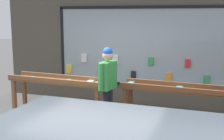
{
  "coord_description": "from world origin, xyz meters",
  "views": [
    {
      "loc": [
        2.42,
        -5.56,
        2.43
      ],
      "look_at": [
        0.02,
        0.92,
        1.19
      ],
      "focal_mm": 50.0,
      "sensor_mm": 36.0,
      "label": 1
    }
  ],
  "objects_px": {
    "display_table_right": "(180,93)",
    "person_browsing": "(108,80)",
    "small_dog": "(84,113)",
    "display_table_left": "(58,83)"
  },
  "relations": [
    {
      "from": "display_table_right",
      "to": "person_browsing",
      "type": "xyz_separation_m",
      "value": [
        -1.45,
        -0.58,
        0.29
      ]
    },
    {
      "from": "person_browsing",
      "to": "small_dog",
      "type": "xyz_separation_m",
      "value": [
        -0.49,
        -0.18,
        -0.74
      ]
    },
    {
      "from": "display_table_right",
      "to": "small_dog",
      "type": "relative_size",
      "value": 4.82
    },
    {
      "from": "display_table_left",
      "to": "display_table_right",
      "type": "relative_size",
      "value": 1.0
    },
    {
      "from": "small_dog",
      "to": "person_browsing",
      "type": "bearing_deg",
      "value": -91.48
    },
    {
      "from": "display_table_right",
      "to": "display_table_left",
      "type": "bearing_deg",
      "value": 179.99
    },
    {
      "from": "display_table_right",
      "to": "person_browsing",
      "type": "bearing_deg",
      "value": -158.07
    },
    {
      "from": "display_table_left",
      "to": "display_table_right",
      "type": "xyz_separation_m",
      "value": [
        3.02,
        -0.0,
        0.02
      ]
    },
    {
      "from": "person_browsing",
      "to": "small_dog",
      "type": "height_order",
      "value": "person_browsing"
    },
    {
      "from": "display_table_left",
      "to": "person_browsing",
      "type": "xyz_separation_m",
      "value": [
        1.57,
        -0.59,
        0.31
      ]
    }
  ]
}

